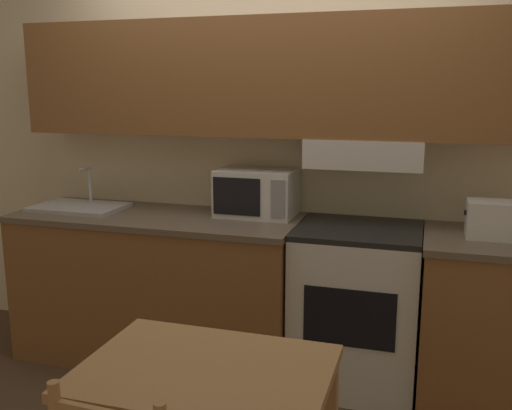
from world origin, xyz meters
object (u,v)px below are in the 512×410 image
at_px(stove_range, 356,306).
at_px(microwave, 256,193).
at_px(dining_table, 206,408).
at_px(toaster, 493,219).
at_px(sink_basin, 79,206).

height_order(stove_range, microwave, microwave).
relative_size(microwave, dining_table, 0.56).
bearing_deg(microwave, toaster, -6.44).
bearing_deg(toaster, microwave, 173.56).
bearing_deg(microwave, stove_range, -11.22).
height_order(stove_range, toaster, toaster).
relative_size(stove_range, sink_basin, 1.63).
distance_m(sink_basin, dining_table, 2.06).
relative_size(microwave, toaster, 1.70).
bearing_deg(sink_basin, microwave, 7.47).
xyz_separation_m(stove_range, microwave, (-0.63, 0.12, 0.60)).
xyz_separation_m(stove_range, toaster, (0.68, -0.02, 0.56)).
bearing_deg(toaster, stove_range, 178.08).
height_order(toaster, sink_basin, sink_basin).
distance_m(microwave, sink_basin, 1.15).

